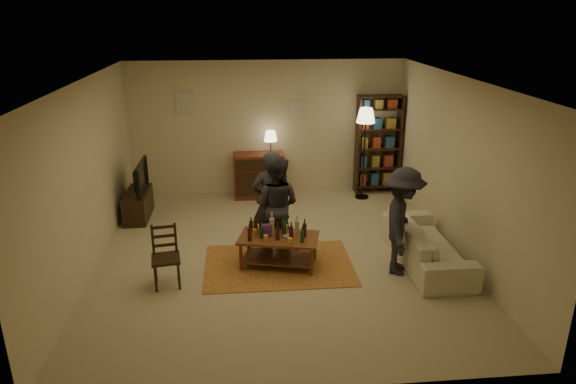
{
  "coord_description": "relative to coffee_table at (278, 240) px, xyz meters",
  "views": [
    {
      "loc": [
        -0.55,
        -7.17,
        3.64
      ],
      "look_at": [
        0.15,
        0.1,
        1.02
      ],
      "focal_mm": 32.0,
      "sensor_mm": 36.0,
      "label": 1
    }
  ],
  "objects": [
    {
      "name": "room_shell",
      "position": [
        -0.6,
        3.29,
        1.4
      ],
      "size": [
        6.0,
        6.0,
        6.0
      ],
      "color": "beige",
      "rests_on": "ground"
    },
    {
      "name": "sofa",
      "position": [
        2.24,
        -0.09,
        -0.11
      ],
      "size": [
        0.81,
        2.08,
        0.61
      ],
      "primitive_type": "imported",
      "rotation": [
        0.0,
        0.0,
        1.57
      ],
      "color": "beige",
      "rests_on": "ground"
    },
    {
      "name": "bookshelf",
      "position": [
        2.29,
        3.09,
        0.62
      ],
      "size": [
        0.9,
        0.34,
        2.02
      ],
      "color": "#301E10",
      "rests_on": "ground"
    },
    {
      "name": "floor",
      "position": [
        0.04,
        0.31,
        -0.41
      ],
      "size": [
        6.0,
        6.0,
        0.0
      ],
      "primitive_type": "plane",
      "color": "#C6B793",
      "rests_on": "ground"
    },
    {
      "name": "dresser",
      "position": [
        -0.15,
        3.02,
        0.06
      ],
      "size": [
        1.0,
        0.5,
        1.36
      ],
      "color": "maroon",
      "rests_on": "ground"
    },
    {
      "name": "person_left",
      "position": [
        -0.06,
        0.54,
        0.4
      ],
      "size": [
        0.64,
        0.46,
        1.64
      ],
      "primitive_type": "imported",
      "rotation": [
        0.0,
        0.0,
        3.26
      ],
      "color": "#292931",
      "rests_on": "ground"
    },
    {
      "name": "person_right",
      "position": [
        0.02,
        0.51,
        0.36
      ],
      "size": [
        0.92,
        0.84,
        1.54
      ],
      "primitive_type": "imported",
      "rotation": [
        0.0,
        0.0,
        2.71
      ],
      "color": "#2A2931",
      "rests_on": "ground"
    },
    {
      "name": "coffee_table",
      "position": [
        0.0,
        0.0,
        0.0
      ],
      "size": [
        1.27,
        0.88,
        0.81
      ],
      "rotation": [
        0.0,
        0.0,
        -0.24
      ],
      "color": "brown",
      "rests_on": "ground"
    },
    {
      "name": "floor_lamp",
      "position": [
        1.92,
        2.75,
        1.15
      ],
      "size": [
        0.36,
        0.36,
        1.83
      ],
      "color": "black",
      "rests_on": "ground"
    },
    {
      "name": "dining_chair",
      "position": [
        -1.58,
        -0.39,
        0.04
      ],
      "size": [
        0.43,
        0.43,
        0.88
      ],
      "rotation": [
        0.0,
        0.0,
        0.15
      ],
      "color": "#301E10",
      "rests_on": "ground"
    },
    {
      "name": "tv_stand",
      "position": [
        -2.4,
        2.11,
        -0.03
      ],
      "size": [
        0.4,
        1.0,
        1.06
      ],
      "color": "#301E10",
      "rests_on": "ground"
    },
    {
      "name": "rug",
      "position": [
        0.01,
        -0.01,
        -0.41
      ],
      "size": [
        2.2,
        1.5,
        0.01
      ],
      "primitive_type": "cube",
      "color": "brown",
      "rests_on": "ground"
    },
    {
      "name": "person_by_sofa",
      "position": [
        1.74,
        -0.35,
        0.38
      ],
      "size": [
        0.91,
        1.16,
        1.58
      ],
      "primitive_type": "imported",
      "rotation": [
        0.0,
        0.0,
        1.21
      ],
      "color": "#25242B",
      "rests_on": "ground"
    }
  ]
}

